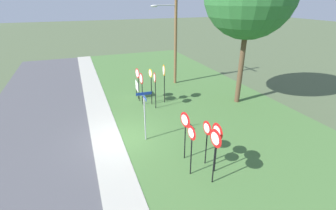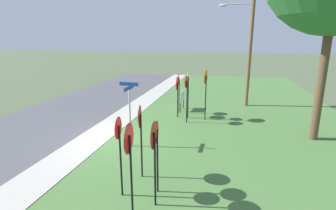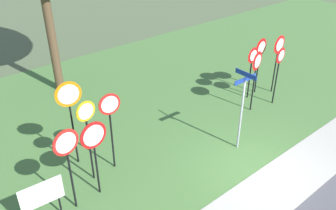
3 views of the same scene
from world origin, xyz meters
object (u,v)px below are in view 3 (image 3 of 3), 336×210
(stop_sign_far_right, at_px, (110,116))
(notice_board, at_px, (42,196))
(yield_sign_near_left, at_px, (257,67))
(yield_sign_near_right, at_px, (252,61))
(street_name_post, at_px, (242,104))
(stop_sign_far_left, at_px, (67,153))
(stop_sign_far_center, at_px, (87,126))
(yield_sign_far_right, at_px, (280,63))
(yield_sign_far_left, at_px, (279,50))
(stop_sign_near_left, at_px, (94,143))
(yield_sign_center, at_px, (261,53))
(stop_sign_near_right, at_px, (70,105))

(stop_sign_far_right, distance_m, notice_board, 2.80)
(yield_sign_near_left, xyz_separation_m, yield_sign_near_right, (0.73, 0.74, -0.19))
(street_name_post, distance_m, notice_board, 6.41)
(stop_sign_far_left, distance_m, stop_sign_far_center, 1.18)
(stop_sign_far_center, bearing_deg, yield_sign_near_left, -10.70)
(yield_sign_near_left, height_order, yield_sign_near_right, yield_sign_near_left)
(yield_sign_far_right, bearing_deg, street_name_post, -169.12)
(stop_sign_far_left, bearing_deg, yield_sign_near_left, -5.46)
(yield_sign_near_left, distance_m, notice_board, 8.64)
(yield_sign_far_left, bearing_deg, stop_sign_near_left, -179.95)
(stop_sign_far_left, bearing_deg, yield_sign_near_right, -0.63)
(yield_sign_far_right, bearing_deg, stop_sign_near_left, 173.90)
(stop_sign_near_left, bearing_deg, yield_sign_center, 3.88)
(yield_sign_far_left, bearing_deg, yield_sign_center, 139.09)
(stop_sign_near_right, height_order, yield_sign_near_right, stop_sign_near_right)
(yield_sign_near_left, height_order, yield_sign_center, yield_sign_near_left)
(yield_sign_far_left, relative_size, notice_board, 2.05)
(stop_sign_near_left, xyz_separation_m, stop_sign_far_left, (-0.78, -0.06, 0.10))
(stop_sign_far_center, bearing_deg, yield_sign_far_right, -11.77)
(yield_sign_far_left, bearing_deg, notice_board, 179.38)
(yield_sign_far_left, relative_size, yield_sign_far_right, 1.05)
(stop_sign_far_left, height_order, yield_sign_near_left, stop_sign_far_left)
(stop_sign_far_right, bearing_deg, yield_sign_near_right, 8.32)
(stop_sign_far_center, height_order, street_name_post, street_name_post)
(stop_sign_far_center, distance_m, yield_sign_center, 8.22)
(stop_sign_far_left, height_order, stop_sign_far_right, stop_sign_far_right)
(stop_sign_near_right, height_order, notice_board, stop_sign_near_right)
(yield_sign_near_left, xyz_separation_m, street_name_post, (-2.32, -1.26, -0.18))
(stop_sign_far_left, bearing_deg, yield_sign_far_left, -3.43)
(stop_sign_far_right, xyz_separation_m, notice_board, (-2.51, -0.67, -1.04))
(stop_sign_far_left, xyz_separation_m, stop_sign_far_right, (1.72, 0.76, 0.04))
(yield_sign_far_right, xyz_separation_m, yield_sign_center, (0.23, 1.08, 0.03))
(yield_sign_far_left, xyz_separation_m, notice_board, (-10.54, -0.55, -1.08))
(stop_sign_far_left, xyz_separation_m, yield_sign_near_right, (8.51, 0.97, -0.17))
(stop_sign_far_right, height_order, yield_sign_far_right, stop_sign_far_right)
(yield_sign_center, distance_m, notice_board, 10.05)
(stop_sign_far_center, height_order, yield_sign_near_right, stop_sign_far_center)
(yield_sign_far_right, bearing_deg, stop_sign_far_left, 174.35)
(yield_sign_near_left, bearing_deg, yield_sign_near_right, 34.93)
(stop_sign_far_center, relative_size, street_name_post, 0.96)
(yield_sign_near_right, bearing_deg, stop_sign_far_right, 177.90)
(stop_sign_far_right, xyz_separation_m, yield_sign_far_left, (8.03, -0.12, 0.04))
(stop_sign_far_left, bearing_deg, stop_sign_near_right, 53.64)
(stop_sign_far_center, distance_m, yield_sign_near_left, 6.85)
(stop_sign_far_right, distance_m, yield_sign_near_right, 6.80)
(stop_sign_far_left, height_order, street_name_post, street_name_post)
(street_name_post, relative_size, notice_board, 2.23)
(stop_sign_far_right, bearing_deg, yield_sign_center, 9.01)
(yield_sign_center, relative_size, notice_board, 1.95)
(stop_sign_near_right, bearing_deg, yield_sign_far_left, 1.35)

